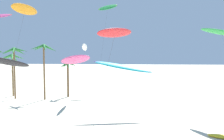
% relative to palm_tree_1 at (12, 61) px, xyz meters
% --- Properties ---
extents(palm_tree_1, '(5.10, 4.68, 8.74)m').
position_rel_palm_tree_1_xyz_m(palm_tree_1, '(0.00, 0.00, 0.00)').
color(palm_tree_1, brown).
rests_on(palm_tree_1, ground).
extents(palm_tree_2, '(5.19, 4.98, 10.05)m').
position_rel_palm_tree_1_xyz_m(palm_tree_2, '(1.68, -2.72, 1.42)').
color(palm_tree_2, brown).
rests_on(palm_tree_2, ground).
extents(palm_tree_3, '(5.03, 5.05, 10.66)m').
position_rel_palm_tree_1_xyz_m(palm_tree_3, '(7.76, -3.34, 1.77)').
color(palm_tree_3, brown).
rests_on(palm_tree_3, ground).
extents(palm_tree_4, '(3.48, 3.30, 7.27)m').
position_rel_palm_tree_1_xyz_m(palm_tree_4, '(11.59, -0.20, -1.44)').
color(palm_tree_4, brown).
rests_on(palm_tree_4, ground).
extents(flying_kite_0, '(4.82, 7.77, 12.42)m').
position_rel_palm_tree_1_xyz_m(flying_kite_0, '(22.28, -21.88, 4.45)').
color(flying_kite_0, red).
rests_on(flying_kite_0, ground).
extents(flying_kite_1, '(8.72, 6.15, 8.31)m').
position_rel_palm_tree_1_xyz_m(flying_kite_1, '(23.03, -13.91, -0.08)').
color(flying_kite_1, '#19B2B7').
rests_on(flying_kite_1, ground).
extents(flying_kite_2, '(2.46, 11.47, 16.34)m').
position_rel_palm_tree_1_xyz_m(flying_kite_2, '(8.80, -14.52, 8.26)').
color(flying_kite_2, orange).
rests_on(flying_kite_2, ground).
extents(flying_kite_3, '(4.76, 7.17, 9.43)m').
position_rel_palm_tree_1_xyz_m(flying_kite_3, '(9.70, -22.66, 1.10)').
color(flying_kite_3, black).
rests_on(flying_kite_3, ground).
extents(flying_kite_6, '(5.52, 7.10, 9.59)m').
position_rel_palm_tree_1_xyz_m(flying_kite_6, '(17.80, -23.24, 1.40)').
color(flying_kite_6, '#EA5193').
rests_on(flying_kite_6, ground).
extents(flying_kite_7, '(4.62, 9.75, 20.36)m').
position_rel_palm_tree_1_xyz_m(flying_kite_7, '(18.87, 9.63, 12.06)').
color(flying_kite_7, green).
rests_on(flying_kite_7, ground).
extents(flying_kite_8, '(1.52, 7.07, 11.00)m').
position_rel_palm_tree_1_xyz_m(flying_kite_8, '(15.85, -4.86, 2.79)').
color(flying_kite_8, white).
rests_on(flying_kite_8, ground).
extents(flying_kite_9, '(4.38, 7.85, 13.21)m').
position_rel_palm_tree_1_xyz_m(flying_kite_9, '(36.49, -15.06, 4.84)').
color(flying_kite_9, green).
rests_on(flying_kite_9, ground).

